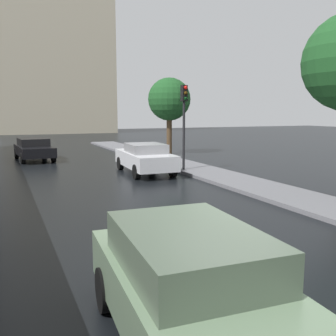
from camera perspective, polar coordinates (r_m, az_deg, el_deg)
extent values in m
plane|color=black|center=(6.75, 11.84, -16.69)|extent=(120.00, 120.00, 0.00)
cube|color=black|center=(24.05, -19.71, 2.54)|extent=(2.14, 4.55, 0.56)
cube|color=black|center=(24.18, -19.83, 3.77)|extent=(1.77, 2.46, 0.45)
cylinder|color=black|center=(22.78, -17.04, 1.65)|extent=(0.26, 0.64, 0.63)
cylinder|color=black|center=(22.52, -21.22, 1.38)|extent=(0.26, 0.64, 0.63)
cylinder|color=black|center=(25.64, -18.32, 2.31)|extent=(0.26, 0.64, 0.63)
cylinder|color=black|center=(25.41, -22.04, 2.07)|extent=(0.26, 0.64, 0.63)
cube|color=slate|center=(4.62, 4.37, -19.88)|extent=(2.00, 4.30, 0.67)
cube|color=#4D5C49|center=(4.58, 3.17, -12.13)|extent=(1.66, 2.32, 0.49)
cylinder|color=black|center=(6.19, 5.73, -15.66)|extent=(0.26, 0.66, 0.65)
cylinder|color=black|center=(5.74, -9.40, -17.77)|extent=(0.26, 0.66, 0.65)
cube|color=silver|center=(17.76, -3.53, 1.33)|extent=(2.08, 4.58, 0.67)
cube|color=gray|center=(17.55, -3.39, 3.03)|extent=(1.72, 2.08, 0.42)
cylinder|color=black|center=(19.00, -7.26, 0.71)|extent=(0.26, 0.66, 0.65)
cylinder|color=black|center=(19.46, -2.45, 0.95)|extent=(0.26, 0.66, 0.65)
cylinder|color=black|center=(16.17, -4.82, -0.59)|extent=(0.26, 0.66, 0.65)
cylinder|color=black|center=(16.70, 0.73, -0.28)|extent=(0.26, 0.66, 0.65)
cylinder|color=black|center=(17.94, 2.41, 4.92)|extent=(0.12, 0.12, 3.24)
cube|color=black|center=(17.93, 2.45, 11.30)|extent=(0.26, 0.26, 0.75)
sphere|color=red|center=(17.79, 2.71, 12.13)|extent=(0.17, 0.17, 0.17)
sphere|color=#392405|center=(17.78, 2.71, 11.32)|extent=(0.17, 0.17, 0.17)
sphere|color=black|center=(17.77, 2.70, 10.52)|extent=(0.17, 0.17, 0.17)
cylinder|color=#4C3823|center=(25.99, 0.19, 5.15)|extent=(0.37, 0.37, 2.75)
sphere|color=#1E5123|center=(25.96, 0.19, 10.42)|extent=(2.91, 2.91, 2.91)
cube|color=#B2A88E|center=(58.36, -16.85, 18.48)|extent=(15.91, 10.03, 26.84)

